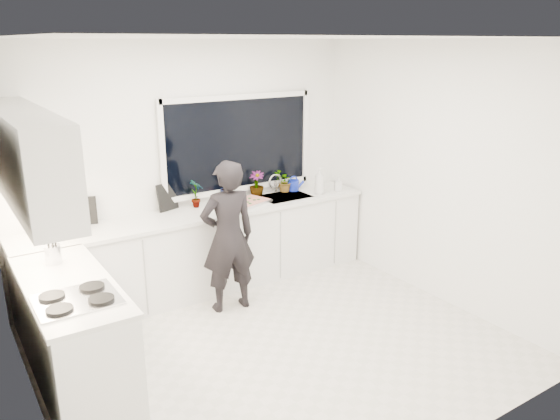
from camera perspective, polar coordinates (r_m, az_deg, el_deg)
floor at (r=5.17m, az=-0.31°, el=-14.05°), size 4.00×3.50×0.02m
wall_back at (r=6.12m, az=-9.39°, el=4.49°), size 4.00×0.02×2.70m
wall_left at (r=3.96m, az=-25.61°, el=-4.11°), size 0.02×3.50×2.70m
wall_right at (r=5.92m, az=16.24°, el=3.60°), size 0.02×3.50×2.70m
ceiling at (r=4.42m, az=-0.37°, el=17.69°), size 4.00×3.50×0.02m
window at (r=6.31m, az=-4.35°, el=6.91°), size 1.80×0.02×1.00m
base_cabinets_back at (r=6.11m, az=-7.77°, el=-4.38°), size 3.92×0.58×0.88m
base_cabinets_left at (r=4.69m, az=-20.64°, el=-12.45°), size 0.58×1.60×0.88m
countertop_back at (r=5.95m, az=-7.91°, el=-0.29°), size 3.94×0.62×0.04m
countertop_left at (r=4.49m, az=-21.26°, el=-7.32°), size 0.62×1.60×0.04m
upper_cabinets at (r=4.52m, az=-25.03°, el=5.11°), size 0.34×2.10×0.70m
sink at (r=6.47m, az=0.46°, el=1.02°), size 0.58×0.42×0.14m
faucet at (r=6.58m, az=-0.50°, el=2.77°), size 0.03×0.03×0.22m
stovetop at (r=4.16m, az=-20.49°, el=-8.69°), size 0.56×0.48×0.03m
person at (r=5.53m, az=-5.45°, el=-2.80°), size 0.61×0.44×1.58m
pizza_tray at (r=6.17m, az=-3.24°, el=0.82°), size 0.52×0.45×0.03m
pizza at (r=6.16m, az=-3.24°, el=0.97°), size 0.47×0.40×0.01m
watering_can at (r=6.69m, az=1.40°, el=2.60°), size 0.18×0.18×0.13m
paper_towel_roll at (r=5.57m, az=-22.90°, el=-1.13°), size 0.14×0.14×0.26m
knife_block at (r=5.64m, az=-21.23°, el=-0.92°), size 0.16×0.14×0.22m
utensil_crock at (r=4.86m, az=-22.63°, el=-4.31°), size 0.16×0.16×0.16m
picture_frame_large at (r=5.77m, az=-19.67°, el=-0.07°), size 0.22×0.08×0.28m
picture_frame_small at (r=6.01m, az=-11.70°, el=1.37°), size 0.24×0.10×0.30m
herb_plants at (r=6.35m, az=-3.23°, el=2.56°), size 1.39×0.27×0.34m
soap_bottles at (r=6.56m, az=4.57°, el=2.99°), size 0.43×0.17×0.32m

